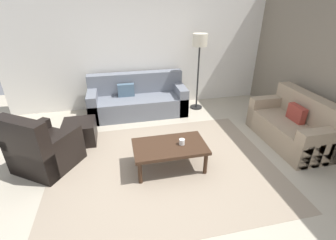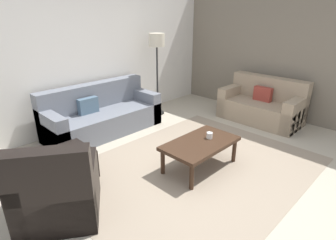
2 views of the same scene
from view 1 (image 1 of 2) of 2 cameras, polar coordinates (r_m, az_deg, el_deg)
The scene contains 10 objects.
ground_plane at distance 3.87m, azimuth -1.01°, elevation -11.02°, with size 8.00×8.00×0.00m, color #B2A893.
rear_partition at distance 5.70m, azimuth -6.63°, elevation 16.99°, with size 6.00×0.12×2.80m, color silver.
area_rug at distance 3.87m, azimuth -1.01°, elevation -10.97°, with size 3.46×2.69×0.01m, color gray.
couch_main at distance 5.53m, azimuth -7.26°, elevation 4.73°, with size 2.12×0.85×0.88m.
couch_loveseat at distance 4.92m, azimuth 27.88°, elevation -1.38°, with size 0.82×1.57×0.88m.
armchair_leather at distance 4.14m, azimuth -27.70°, elevation -6.61°, with size 1.11×1.11×0.95m.
ottoman at distance 4.67m, azimuth -20.19°, elevation -2.69°, with size 0.56×0.56×0.40m, color black.
coffee_table at distance 3.66m, azimuth 0.41°, elevation -6.66°, with size 1.10×0.64×0.41m.
cup at distance 3.63m, azimuth 3.32°, elevation -5.19°, with size 0.09×0.09×0.09m, color white.
lamp_standing at distance 5.45m, azimuth 7.51°, elevation 16.57°, with size 0.32×0.32×1.71m.
Camera 1 is at (-0.59, -2.98, 2.40)m, focal length 25.66 mm.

